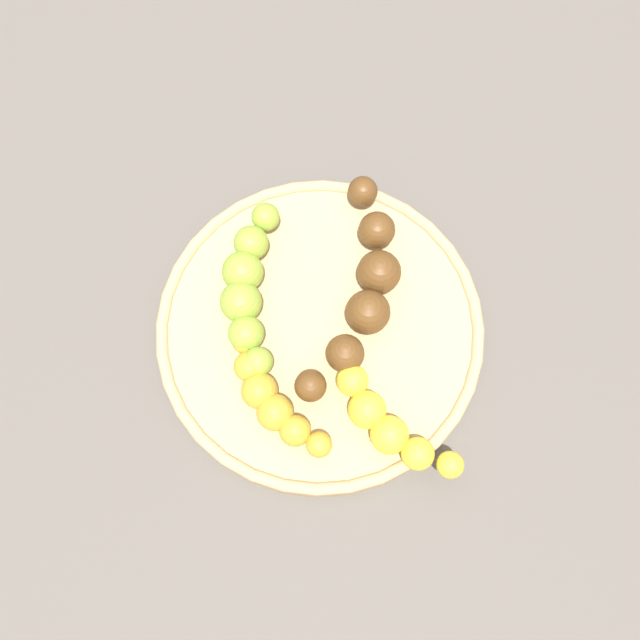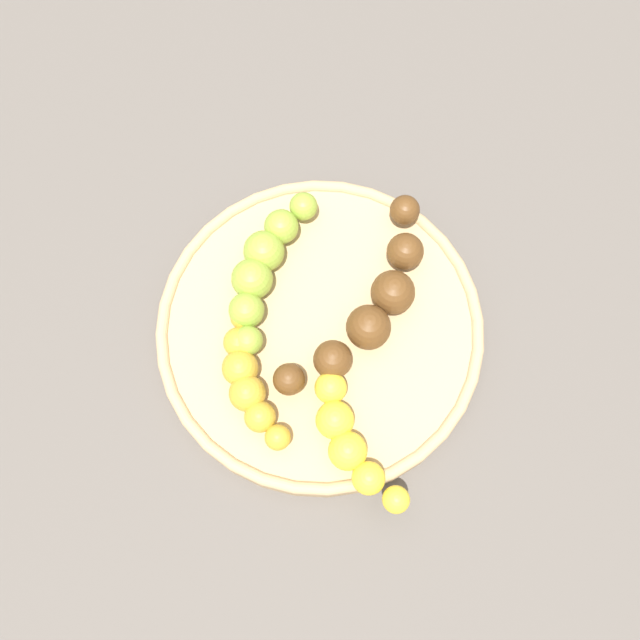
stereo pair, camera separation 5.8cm
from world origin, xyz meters
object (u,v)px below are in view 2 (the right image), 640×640
fruit_bowl (320,330)px  banana_yellow (348,433)px  banana_overripe (372,305)px  banana_spotted (248,379)px  banana_green (263,267)px

fruit_bowl → banana_yellow: bearing=-68.0°
fruit_bowl → banana_yellow: size_ratio=2.19×
banana_overripe → banana_yellow: size_ratio=1.49×
banana_overripe → banana_spotted: (-0.09, -0.07, -0.00)m
fruit_bowl → banana_overripe: 0.05m
fruit_bowl → banana_green: 0.07m
banana_green → banana_yellow: banana_green is taller
banana_green → banana_spotted: banana_green is taller
banana_green → banana_spotted: (0.00, -0.09, -0.00)m
banana_overripe → banana_yellow: banana_overripe is taller
banana_overripe → banana_green: bearing=-167.8°
banana_overripe → banana_yellow: (-0.00, -0.10, -0.00)m
banana_spotted → banana_yellow: banana_yellow is taller
banana_spotted → fruit_bowl: bearing=-157.1°
banana_overripe → banana_spotted: banana_overripe is taller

